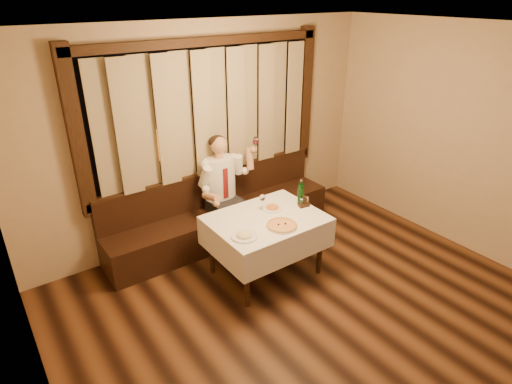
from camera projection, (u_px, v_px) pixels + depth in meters
room at (313, 179)px, 4.00m from camera, size 5.01×6.01×2.81m
banquette at (221, 217)px, 5.80m from camera, size 3.20×0.61×0.94m
dining_table at (266, 226)px, 4.90m from camera, size 1.27×0.97×0.76m
pizza at (282, 225)px, 4.66m from camera, size 0.35×0.35×0.04m
pasta_red at (273, 206)px, 5.03m from camera, size 0.25×0.25×0.08m
pasta_cream at (244, 234)px, 4.46m from camera, size 0.28×0.28×0.10m
green_bottle at (301, 194)px, 5.08m from camera, size 0.07×0.07×0.33m
table_wine_glass at (262, 198)px, 4.98m from camera, size 0.07×0.07×0.19m
cruet_caddy at (304, 203)px, 5.08m from camera, size 0.14×0.08×0.14m
seated_man at (224, 183)px, 5.51m from camera, size 0.81×0.60×1.45m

